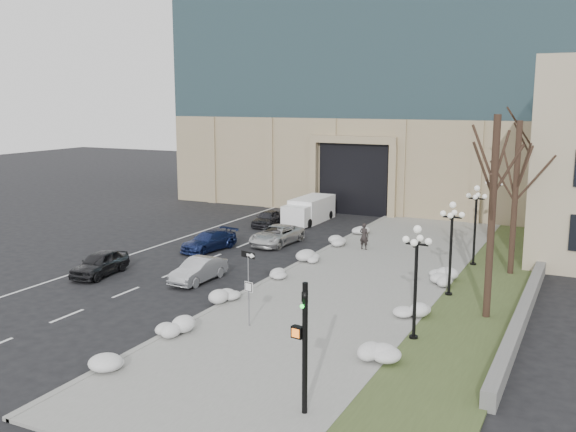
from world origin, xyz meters
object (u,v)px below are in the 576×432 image
(traffic_signal, at_px, (304,351))
(lamppost_a, at_px, (416,267))
(one_way_sign, at_px, (250,261))
(lamppost_c, at_px, (476,214))
(lamppost_d, at_px, (493,199))
(car_c, at_px, (209,241))
(keep_sign, at_px, (249,294))
(car_a, at_px, (100,263))
(pedestrian, at_px, (364,236))
(box_truck, at_px, (309,210))
(car_b, at_px, (198,270))
(car_e, at_px, (267,218))
(lamppost_b, at_px, (451,236))
(car_d, at_px, (277,235))

(traffic_signal, relative_size, lamppost_a, 0.90)
(one_way_sign, height_order, lamppost_c, lamppost_c)
(one_way_sign, height_order, lamppost_a, lamppost_a)
(lamppost_c, distance_m, lamppost_d, 6.50)
(car_c, relative_size, keep_sign, 2.06)
(car_a, height_order, lamppost_a, lamppost_a)
(one_way_sign, relative_size, lamppost_c, 0.52)
(one_way_sign, distance_m, lamppost_d, 19.99)
(pedestrian, height_order, box_truck, box_truck)
(car_b, xyz_separation_m, keep_sign, (5.94, -4.99, 0.88))
(keep_sign, bearing_deg, lamppost_c, 77.92)
(car_e, distance_m, lamppost_c, 17.38)
(car_a, distance_m, keep_sign, 12.12)
(lamppost_c, bearing_deg, pedestrian, 173.74)
(box_truck, distance_m, traffic_signal, 31.66)
(car_e, distance_m, lamppost_d, 16.61)
(car_c, distance_m, keep_sign, 14.72)
(one_way_sign, bearing_deg, lamppost_b, 47.82)
(car_b, distance_m, lamppost_b, 13.24)
(one_way_sign, bearing_deg, car_e, 131.61)
(car_d, xyz_separation_m, car_e, (-3.50, 5.29, -0.03))
(box_truck, height_order, traffic_signal, traffic_signal)
(car_c, bearing_deg, traffic_signal, -39.08)
(lamppost_c, relative_size, lamppost_d, 1.00)
(traffic_signal, bearing_deg, car_e, 129.57)
(car_a, bearing_deg, car_b, 6.81)
(car_d, height_order, lamppost_a, lamppost_a)
(car_c, bearing_deg, one_way_sign, -36.29)
(keep_sign, height_order, lamppost_b, lamppost_b)
(lamppost_c, height_order, lamppost_d, same)
(box_truck, distance_m, one_way_sign, 20.77)
(car_c, distance_m, box_truck, 11.81)
(car_e, relative_size, one_way_sign, 1.45)
(box_truck, bearing_deg, pedestrian, -45.64)
(car_b, relative_size, keep_sign, 1.86)
(car_a, distance_m, traffic_signal, 19.41)
(car_e, distance_m, lamppost_a, 24.64)
(box_truck, relative_size, lamppost_d, 1.26)
(car_b, relative_size, pedestrian, 2.21)
(car_c, relative_size, traffic_signal, 0.99)
(car_e, xyz_separation_m, traffic_signal, (15.01, -25.91, 1.51))
(car_a, distance_m, lamppost_c, 21.45)
(lamppost_d, bearing_deg, one_way_sign, -114.67)
(car_e, distance_m, pedestrian, 10.40)
(lamppost_a, relative_size, lamppost_b, 1.00)
(lamppost_a, bearing_deg, lamppost_d, 90.00)
(car_e, relative_size, traffic_signal, 0.84)
(lamppost_a, bearing_deg, one_way_sign, 170.76)
(car_d, bearing_deg, lamppost_a, -41.01)
(car_b, xyz_separation_m, car_c, (-3.45, 6.31, -0.02))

